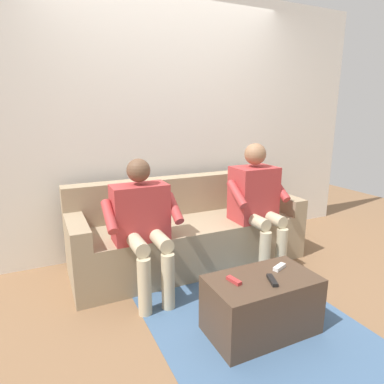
% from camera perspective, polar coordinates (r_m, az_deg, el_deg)
% --- Properties ---
extents(ground_plane, '(8.00, 8.00, 0.00)m').
position_cam_1_polar(ground_plane, '(2.76, 5.94, -17.70)').
color(ground_plane, '#846042').
extents(back_wall, '(4.69, 0.06, 2.60)m').
position_cam_1_polar(back_wall, '(3.47, -4.27, 11.51)').
color(back_wall, silver).
rests_on(back_wall, ground).
extents(couch, '(2.19, 0.74, 0.80)m').
position_cam_1_polar(couch, '(3.22, -0.72, -7.08)').
color(couch, '#9E896B').
rests_on(couch, ground).
extents(coffee_table, '(0.72, 0.41, 0.39)m').
position_cam_1_polar(coffee_table, '(2.36, 11.82, -18.43)').
color(coffee_table, '#4C3828').
rests_on(coffee_table, ground).
extents(person_left_seated, '(0.54, 0.52, 1.16)m').
position_cam_1_polar(person_left_seated, '(3.11, 11.03, -1.05)').
color(person_left_seated, '#B23838').
rests_on(person_left_seated, ground).
extents(person_right_seated, '(0.59, 0.52, 1.09)m').
position_cam_1_polar(person_right_seated, '(2.60, -8.45, -4.84)').
color(person_right_seated, '#B23838').
rests_on(person_right_seated, ground).
extents(remote_red, '(0.05, 0.12, 0.02)m').
position_cam_1_polar(remote_red, '(2.17, 7.22, -14.86)').
color(remote_red, '#B73333').
rests_on(remote_red, coffee_table).
extents(remote_white, '(0.12, 0.08, 0.03)m').
position_cam_1_polar(remote_white, '(2.39, 14.80, -12.38)').
color(remote_white, white).
rests_on(remote_white, coffee_table).
extents(remote_black, '(0.08, 0.14, 0.02)m').
position_cam_1_polar(remote_black, '(2.22, 13.63, -14.53)').
color(remote_black, black).
rests_on(remote_black, coffee_table).
extents(floor_rug, '(1.35, 1.72, 0.01)m').
position_cam_1_polar(floor_rug, '(2.57, 9.26, -20.38)').
color(floor_rug, '#426084').
rests_on(floor_rug, ground).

